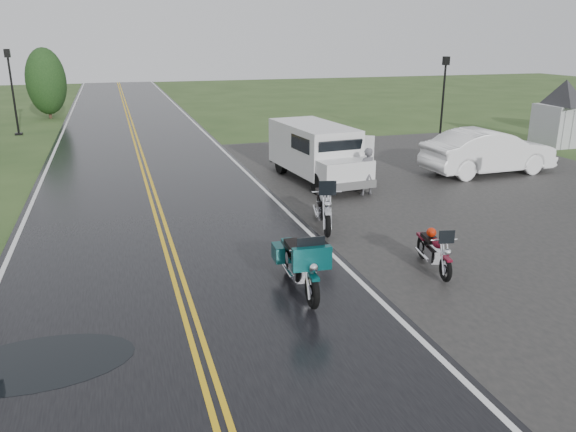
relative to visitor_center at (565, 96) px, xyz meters
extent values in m
plane|color=#2D471E|center=(-20.00, -12.00, -2.40)|extent=(120.00, 120.00, 0.00)
cube|color=black|center=(-20.00, -2.00, -2.38)|extent=(8.00, 100.00, 0.04)
cube|color=black|center=(-9.00, -7.00, -2.38)|extent=(14.00, 24.00, 0.03)
imported|color=#55555B|center=(-13.04, -5.60, -1.59)|extent=(0.64, 0.48, 1.61)
imported|color=white|center=(-7.17, -4.14, -1.54)|extent=(5.32, 2.04, 1.73)
camera|label=1|loc=(-21.08, -22.41, 2.77)|focal=35.00mm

